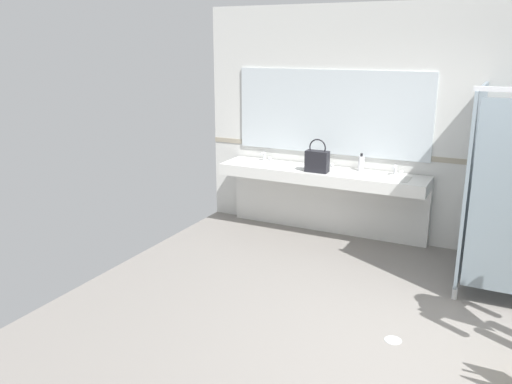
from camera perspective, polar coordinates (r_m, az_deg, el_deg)
ground_plane at (r=4.44m, az=18.64°, el=-17.46°), size 6.71×5.49×0.10m
wall_back at (r=6.32m, az=23.15°, el=5.98°), size 6.71×0.12×2.77m
wall_back_tile_band at (r=6.32m, az=22.79°, el=2.89°), size 6.71×0.01×0.06m
vanity_counter at (r=6.55m, az=7.23°, el=0.58°), size 2.54×0.53×0.97m
mirror_panel at (r=6.56m, az=8.06°, el=8.50°), size 2.44×0.02×1.02m
handbag at (r=6.27m, az=6.61°, el=3.39°), size 0.27×0.13×0.40m
soap_dispenser at (r=6.42m, az=11.27°, el=3.06°), size 0.07×0.07×0.21m
floor_drain_cover at (r=4.59m, az=14.57°, el=-15.19°), size 0.14×0.14×0.01m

